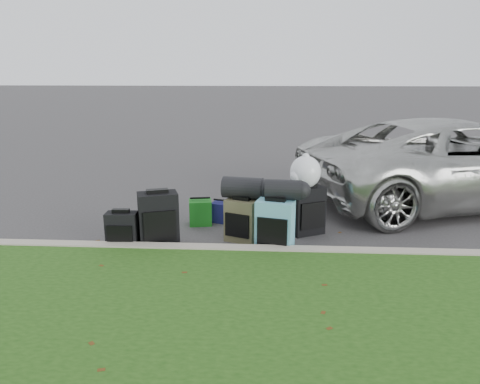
# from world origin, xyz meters

# --- Properties ---
(ground) EXTENTS (120.00, 120.00, 0.00)m
(ground) POSITION_xyz_m (0.00, 0.00, 0.00)
(ground) COLOR #383535
(ground) RESTS_ON ground
(curb) EXTENTS (120.00, 0.18, 0.15)m
(curb) POSITION_xyz_m (0.00, -1.00, 0.07)
(curb) COLOR #9E937F
(curb) RESTS_ON ground
(suv) EXTENTS (5.91, 3.95, 1.51)m
(suv) POSITION_xyz_m (3.63, 1.72, 0.75)
(suv) COLOR #B7B7B2
(suv) RESTS_ON ground
(suitcase_small_black) EXTENTS (0.41, 0.24, 0.51)m
(suitcase_small_black) POSITION_xyz_m (-1.61, -0.80, 0.25)
(suitcase_small_black) COLOR black
(suitcase_small_black) RESTS_ON ground
(suitcase_large_black_left) EXTENTS (0.59, 0.46, 0.75)m
(suitcase_large_black_left) POSITION_xyz_m (-1.15, -0.66, 0.37)
(suitcase_large_black_left) COLOR black
(suitcase_large_black_left) RESTS_ON ground
(suitcase_olive) EXTENTS (0.50, 0.41, 0.59)m
(suitcase_olive) POSITION_xyz_m (-0.04, -0.39, 0.30)
(suitcase_olive) COLOR #45412A
(suitcase_olive) RESTS_ON ground
(suitcase_teal) EXTENTS (0.54, 0.40, 0.69)m
(suitcase_teal) POSITION_xyz_m (0.42, -0.74, 0.34)
(suitcase_teal) COLOR teal
(suitcase_teal) RESTS_ON ground
(suitcase_large_black_right) EXTENTS (0.54, 0.46, 0.70)m
(suitcase_large_black_right) POSITION_xyz_m (0.89, -0.03, 0.35)
(suitcase_large_black_right) COLOR black
(suitcase_large_black_right) RESTS_ON ground
(tote_green) EXTENTS (0.38, 0.33, 0.38)m
(tote_green) POSITION_xyz_m (-0.72, 0.28, 0.19)
(tote_green) COLOR #176B19
(tote_green) RESTS_ON ground
(tote_navy) EXTENTS (0.35, 0.31, 0.31)m
(tote_navy) POSITION_xyz_m (-0.40, 0.43, 0.16)
(tote_navy) COLOR #16174F
(tote_navy) RESTS_ON ground
(duffel_left) EXTENTS (0.60, 0.39, 0.30)m
(duffel_left) POSITION_xyz_m (-0.03, -0.30, 0.74)
(duffel_left) COLOR black
(duffel_left) RESTS_ON suitcase_olive
(duffel_right) EXTENTS (0.49, 0.30, 0.26)m
(duffel_right) POSITION_xyz_m (0.52, -0.65, 0.82)
(duffel_right) COLOR black
(duffel_right) RESTS_ON suitcase_teal
(trash_bag) EXTENTS (0.44, 0.44, 0.44)m
(trash_bag) POSITION_xyz_m (0.85, -0.04, 0.92)
(trash_bag) COLOR white
(trash_bag) RESTS_ON suitcase_large_black_right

